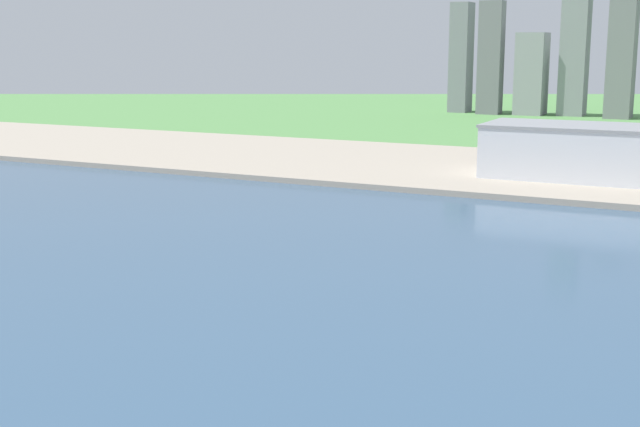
% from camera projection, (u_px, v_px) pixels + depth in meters
% --- Properties ---
extents(ground_plane, '(2400.00, 2400.00, 0.00)m').
position_uv_depth(ground_plane, '(410.00, 284.00, 206.62)').
color(ground_plane, '#57904C').
extents(water_bay, '(840.00, 360.00, 0.15)m').
position_uv_depth(water_bay, '(293.00, 366.00, 153.83)').
color(water_bay, '#385675').
rests_on(water_bay, ground).
extents(industrial_pier, '(840.00, 140.00, 2.50)m').
position_uv_depth(industrial_pier, '(562.00, 174.00, 373.51)').
color(industrial_pier, '#AB9E8C').
rests_on(industrial_pier, ground).
extents(warehouse_main, '(68.36, 39.95, 22.04)m').
position_uv_depth(warehouse_main, '(569.00, 151.00, 354.65)').
color(warehouse_main, silver).
rests_on(warehouse_main, industrial_pier).
extents(distant_skyline, '(183.20, 45.22, 149.50)m').
position_uv_depth(distant_skyline, '(567.00, 48.00, 682.12)').
color(distant_skyline, gray).
rests_on(distant_skyline, ground).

